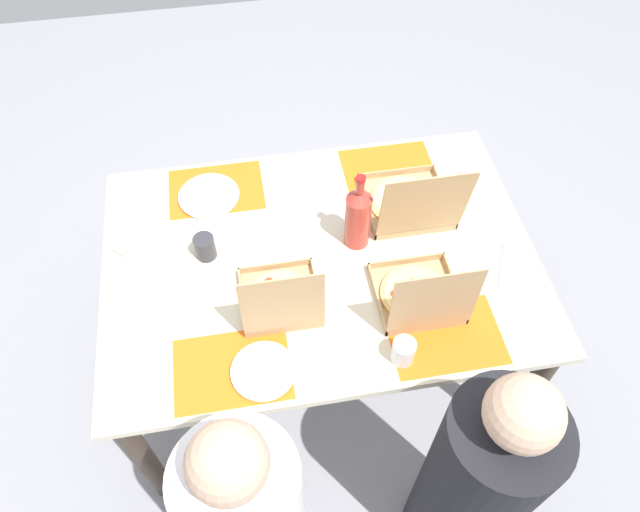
% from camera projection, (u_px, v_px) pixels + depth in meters
% --- Properties ---
extents(ground_plane, '(6.00, 6.00, 0.00)m').
position_uv_depth(ground_plane, '(320.00, 353.00, 2.67)').
color(ground_plane, gray).
extents(dining_table, '(1.52, 1.07, 0.74)m').
position_uv_depth(dining_table, '(320.00, 272.00, 2.16)').
color(dining_table, '#3F3328').
rests_on(dining_table, ground_plane).
extents(placemat_near_left, '(0.36, 0.26, 0.00)m').
position_uv_depth(placemat_near_left, '(388.00, 168.00, 2.35)').
color(placemat_near_left, orange).
rests_on(placemat_near_left, dining_table).
extents(placemat_near_right, '(0.36, 0.26, 0.00)m').
position_uv_depth(placemat_near_right, '(216.00, 189.00, 2.28)').
color(placemat_near_right, orange).
rests_on(placemat_near_right, dining_table).
extents(placemat_far_left, '(0.36, 0.26, 0.00)m').
position_uv_depth(placemat_far_left, '(445.00, 336.00, 1.89)').
color(placemat_far_left, orange).
rests_on(placemat_far_left, dining_table).
extents(placemat_far_right, '(0.36, 0.26, 0.00)m').
position_uv_depth(placemat_far_right, '(232.00, 369.00, 1.82)').
color(placemat_far_right, orange).
rests_on(placemat_far_right, dining_table).
extents(pizza_box_edge_far, '(0.27, 0.28, 0.31)m').
position_uv_depth(pizza_box_edge_far, '(420.00, 296.00, 1.93)').
color(pizza_box_edge_far, tan).
rests_on(pizza_box_edge_far, dining_table).
extents(pizza_box_corner_right, '(0.31, 0.35, 0.34)m').
position_uv_depth(pizza_box_corner_right, '(410.00, 203.00, 2.17)').
color(pizza_box_corner_right, tan).
rests_on(pizza_box_corner_right, dining_table).
extents(pizza_box_center, '(0.26, 0.26, 0.29)m').
position_uv_depth(pizza_box_center, '(281.00, 299.00, 1.92)').
color(pizza_box_center, tan).
rests_on(pizza_box_center, dining_table).
extents(plate_near_right, '(0.21, 0.21, 0.02)m').
position_uv_depth(plate_near_right, '(137.00, 234.00, 2.14)').
color(plate_near_right, white).
rests_on(plate_near_right, dining_table).
extents(plate_middle, '(0.23, 0.23, 0.02)m').
position_uv_depth(plate_middle, '(209.00, 196.00, 2.25)').
color(plate_middle, white).
rests_on(plate_middle, dining_table).
extents(plate_far_left, '(0.20, 0.20, 0.02)m').
position_uv_depth(plate_far_left, '(264.00, 371.00, 1.81)').
color(plate_far_left, white).
rests_on(plate_far_left, dining_table).
extents(soda_bottle, '(0.09, 0.09, 0.32)m').
position_uv_depth(soda_bottle, '(358.00, 217.00, 2.02)').
color(soda_bottle, '#B2382D').
rests_on(soda_bottle, dining_table).
extents(cup_clear_right, '(0.07, 0.07, 0.09)m').
position_uv_depth(cup_clear_right, '(403.00, 351.00, 1.81)').
color(cup_clear_right, silver).
rests_on(cup_clear_right, dining_table).
extents(cup_clear_left, '(0.07, 0.07, 0.09)m').
position_uv_depth(cup_clear_left, '(205.00, 247.00, 2.05)').
color(cup_clear_left, '#333338').
rests_on(cup_clear_left, dining_table).
extents(condiment_bowl, '(0.08, 0.08, 0.04)m').
position_uv_depth(condiment_bowl, '(471.00, 178.00, 2.29)').
color(condiment_bowl, white).
rests_on(condiment_bowl, dining_table).
extents(knife_by_near_left, '(0.07, 0.21, 0.00)m').
position_uv_depth(knife_by_near_left, '(289.00, 190.00, 2.27)').
color(knife_by_near_left, '#B7B7BC').
rests_on(knife_by_near_left, dining_table).
extents(knife_by_far_right, '(0.11, 0.20, 0.00)m').
position_uv_depth(knife_by_far_right, '(503.00, 265.00, 2.06)').
color(knife_by_far_right, '#B7B7BC').
rests_on(knife_by_far_right, dining_table).
extents(knife_by_near_right, '(0.21, 0.05, 0.00)m').
position_uv_depth(knife_by_near_right, '(258.00, 235.00, 2.14)').
color(knife_by_near_right, '#B7B7BC').
rests_on(knife_by_near_right, dining_table).
extents(knife_by_far_left, '(0.15, 0.17, 0.00)m').
position_uv_depth(knife_by_far_left, '(142.00, 342.00, 1.88)').
color(knife_by_far_left, '#B7B7BC').
rests_on(knife_by_far_left, dining_table).
extents(diner_left_seat, '(0.32, 0.32, 1.19)m').
position_uv_depth(diner_left_seat, '(473.00, 484.00, 1.81)').
color(diner_left_seat, black).
rests_on(diner_left_seat, ground_plane).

